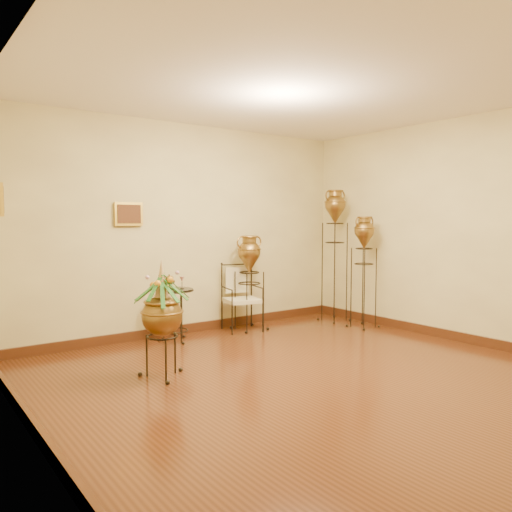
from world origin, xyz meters
TOP-DOWN VIEW (x-y plane):
  - ground at (0.00, 0.00)m, footprint 5.00×5.00m
  - room_shell at (-0.01, 0.01)m, footprint 5.02×5.02m
  - amphora_tall at (2.15, 1.88)m, footprint 0.51×0.51m
  - amphora_mid at (2.15, 1.30)m, footprint 0.43×0.43m
  - amphora_short at (0.76, 2.15)m, footprint 0.48×0.48m
  - planter_urn at (-1.16, 0.92)m, footprint 0.82×0.82m
  - armchair at (0.64, 2.15)m, footprint 0.61×0.59m
  - side_table at (-0.39, 2.15)m, footprint 0.58×0.58m

SIDE VIEW (x-z plane):
  - ground at x=0.00m, z-range 0.00..0.00m
  - side_table at x=-0.39m, z-range -0.07..0.77m
  - armchair at x=0.64m, z-range 0.00..0.92m
  - planter_urn at x=-1.16m, z-range 0.07..1.24m
  - amphora_short at x=0.76m, z-range 0.00..1.33m
  - amphora_mid at x=2.15m, z-range 0.01..1.61m
  - amphora_tall at x=2.15m, z-range 0.02..2.02m
  - room_shell at x=-0.01m, z-range 0.33..3.14m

